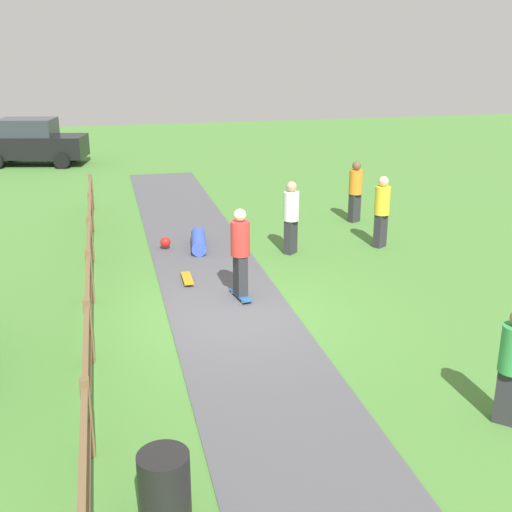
% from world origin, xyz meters
% --- Properties ---
extents(ground_plane, '(60.00, 60.00, 0.00)m').
position_xyz_m(ground_plane, '(0.00, 0.00, 0.00)').
color(ground_plane, '#4C8438').
extents(asphalt_path, '(2.40, 28.00, 0.02)m').
position_xyz_m(asphalt_path, '(0.00, 0.00, 0.01)').
color(asphalt_path, '#515156').
rests_on(asphalt_path, ground_plane).
extents(wooden_fence, '(0.12, 18.12, 1.10)m').
position_xyz_m(wooden_fence, '(-2.60, 0.00, 0.67)').
color(wooden_fence, brown).
rests_on(wooden_fence, ground_plane).
extents(trash_bin, '(0.56, 0.56, 0.90)m').
position_xyz_m(trash_bin, '(-1.80, -5.31, 0.45)').
color(trash_bin, black).
rests_on(trash_bin, ground_plane).
extents(skater_riding, '(0.44, 0.82, 1.87)m').
position_xyz_m(skater_riding, '(0.34, 0.76, 1.06)').
color(skater_riding, '#265999').
rests_on(skater_riding, asphalt_path).
extents(skater_fallen, '(1.22, 1.45, 0.36)m').
position_xyz_m(skater_fallen, '(-0.06, 4.24, 0.20)').
color(skater_fallen, blue).
rests_on(skater_fallen, asphalt_path).
extents(skateboard_loose, '(0.22, 0.80, 0.08)m').
position_xyz_m(skateboard_loose, '(-0.59, 1.96, 0.09)').
color(skateboard_loose, '#BF8C19').
rests_on(skateboard_loose, asphalt_path).
extents(bystander_white, '(0.54, 0.54, 1.80)m').
position_xyz_m(bystander_white, '(2.15, 3.35, 1.00)').
color(bystander_white, '#2D2D33').
rests_on(bystander_white, ground_plane).
extents(bystander_orange, '(0.51, 0.51, 1.75)m').
position_xyz_m(bystander_orange, '(4.77, 5.72, 0.97)').
color(bystander_orange, '#2D2D33').
rests_on(bystander_orange, ground_plane).
extents(bystander_yellow, '(0.52, 0.52, 1.82)m').
position_xyz_m(bystander_yellow, '(4.51, 3.33, 1.01)').
color(bystander_yellow, '#2D2D33').
rests_on(bystander_yellow, ground_plane).
extents(parked_car_black, '(4.47, 2.68, 1.92)m').
position_xyz_m(parked_car_black, '(-4.98, 17.25, 0.96)').
color(parked_car_black, black).
rests_on(parked_car_black, ground_plane).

